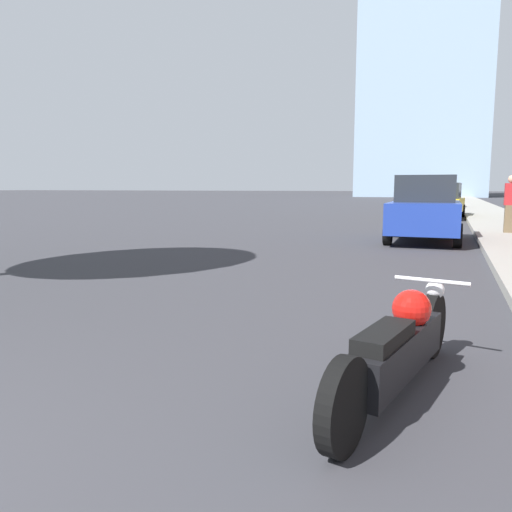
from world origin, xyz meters
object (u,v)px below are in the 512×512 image
(parked_car_yellow, at_px, (443,201))
(pedestrian, at_px, (511,203))
(motorcycle, at_px, (400,346))
(parked_car_blue, at_px, (425,210))
(parked_car_white, at_px, (444,196))

(parked_car_yellow, bearing_deg, pedestrian, -73.69)
(motorcycle, height_order, parked_car_blue, parked_car_blue)
(parked_car_blue, distance_m, parked_car_yellow, 11.33)
(parked_car_yellow, distance_m, parked_car_white, 11.01)
(parked_car_blue, relative_size, parked_car_yellow, 0.82)
(parked_car_blue, relative_size, parked_car_white, 0.91)
(parked_car_yellow, relative_size, parked_car_white, 1.11)
(parked_car_blue, height_order, pedestrian, pedestrian)
(parked_car_blue, bearing_deg, parked_car_white, 89.24)
(parked_car_blue, height_order, parked_car_white, parked_car_blue)
(parked_car_yellow, bearing_deg, parked_car_white, 94.67)
(motorcycle, xyz_separation_m, parked_car_blue, (-0.31, 10.70, 0.52))
(pedestrian, bearing_deg, parked_car_blue, -137.52)
(motorcycle, height_order, pedestrian, pedestrian)
(parked_car_white, relative_size, pedestrian, 2.49)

